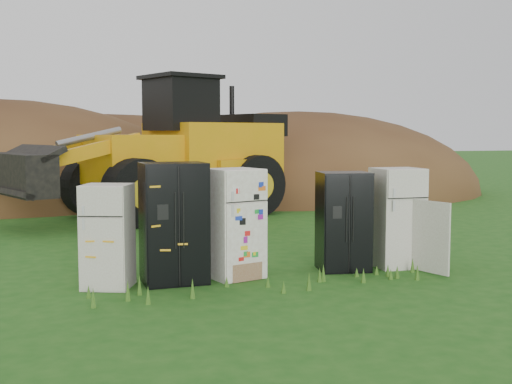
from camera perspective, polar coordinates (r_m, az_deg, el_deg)
ground at (r=10.55m, az=1.09°, el=-7.39°), size 120.00×120.00×0.00m
fridge_leftmost at (r=9.85m, az=-13.05°, el=-3.84°), size 0.88×0.86×1.55m
fridge_black_side at (r=9.98m, az=-7.32°, el=-2.73°), size 0.98×0.78×1.86m
fridge_sticker at (r=10.25m, az=-1.93°, el=-2.80°), size 0.94×0.90×1.75m
fridge_black_right at (r=10.92m, az=7.78°, el=-2.59°), size 0.94×0.82×1.66m
fridge_open_door at (r=11.36m, az=12.42°, el=-2.23°), size 0.80×0.74×1.71m
wheel_loader at (r=17.54m, az=-9.38°, el=4.02°), size 8.69×5.94×3.89m
dirt_mound_right at (r=24.42m, az=3.73°, el=-0.15°), size 14.50×10.63×6.23m
dirt_mound_back at (r=27.46m, az=-12.88°, el=0.33°), size 17.33×11.55×6.18m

